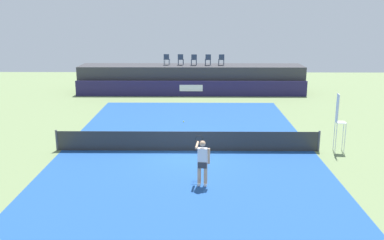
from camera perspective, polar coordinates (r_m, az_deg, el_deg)
ground_plane at (r=23.18m, az=-0.46°, el=-1.78°), size 48.00×48.00×0.00m
court_inner at (r=20.31m, az=-0.62°, el=-4.12°), size 12.00×22.00×0.00m
sponsor_wall at (r=33.28m, az=-0.13°, el=4.22°), size 18.00×0.22×1.20m
spectator_platform at (r=34.98m, az=-0.09°, el=5.54°), size 18.00×2.80×2.20m
spectator_chair_far_left at (r=35.00m, az=-3.40°, el=8.15°), size 0.48×0.48×0.89m
spectator_chair_left at (r=34.88m, az=-1.53°, el=8.15°), size 0.46×0.46×0.89m
spectator_chair_center at (r=34.72m, az=0.26°, el=8.13°), size 0.48×0.48×0.89m
spectator_chair_right at (r=34.75m, az=2.15°, el=8.12°), size 0.47×0.47×0.89m
spectator_chair_far_right at (r=34.81m, az=3.94°, el=8.11°), size 0.47×0.47×0.89m
umpire_chair at (r=20.95m, az=19.00°, el=0.16°), size 0.48×0.48×2.76m
tennis_net at (r=20.17m, az=-0.62°, el=-2.85°), size 12.40×0.02×0.95m
net_post_near at (r=21.22m, az=-17.62°, el=-2.60°), size 0.10×0.10×1.00m
net_post_far at (r=20.97m, az=16.59°, el=-2.72°), size 0.10×0.10×1.00m
tennis_player at (r=16.11m, az=1.40°, el=-5.51°), size 0.59×1.18×1.77m
tennis_ball at (r=25.50m, az=-1.13°, el=-0.20°), size 0.07×0.07×0.07m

